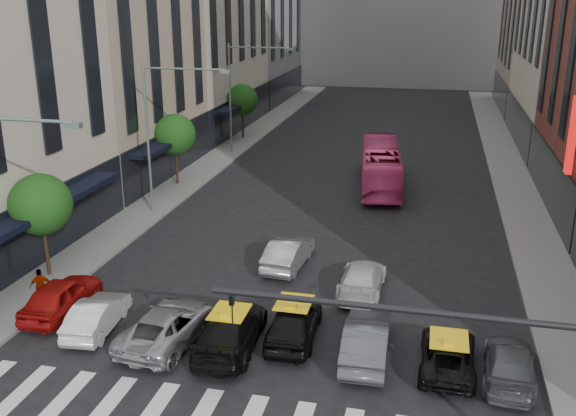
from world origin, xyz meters
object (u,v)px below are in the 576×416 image
Objects in this scene: taxi_left at (230,330)px; bus at (381,166)px; streetlamp_far at (241,84)px; streetlamp_mid at (161,119)px; car_red at (61,296)px; pedestrian_far at (41,286)px; car_white_front at (97,315)px; taxi_center at (294,321)px.

taxi_left is 23.35m from bus.
bus is at bearing -30.32° from streetlamp_far.
streetlamp_mid is 14.08m from car_red.
pedestrian_far is (-0.36, -28.71, -4.98)m from streetlamp_far.
streetlamp_mid is 15.34m from car_white_front.
streetlamp_far reaches higher than taxi_center.
pedestrian_far is (-0.36, -12.71, -4.98)m from streetlamp_mid.
streetlamp_mid is at bearing -52.48° from taxi_center.
car_red is 0.87× the size of taxi_left.
taxi_left is at bearing 137.75° from pedestrian_far.
bus is (3.57, 23.07, 0.75)m from taxi_left.
pedestrian_far is at bearing -18.68° from car_red.
streetlamp_mid is 15.74m from bus.
streetlamp_far is 2.00× the size of taxi_center.
pedestrian_far is at bearing -91.61° from streetlamp_mid.
taxi_center is 2.90× the size of pedestrian_far.
streetlamp_mid reaches higher than car_red.
taxi_center is (10.89, -29.01, -5.14)m from streetlamp_far.
streetlamp_far is 29.14m from pedestrian_far.
streetlamp_mid is 2.00× the size of taxi_center.
taxi_center is (10.89, -13.01, -5.14)m from streetlamp_mid.
car_red is at bearing -11.87° from taxi_left.
pedestrian_far is at bearing -27.49° from car_white_front.
taxi_left is 2.52m from taxi_center.
car_red is 10.05m from taxi_center.
taxi_left is 3.34× the size of pedestrian_far.
taxi_left reaches higher than car_white_front.
car_red is 0.42× the size of bus.
streetlamp_far is 31.87m from taxi_left.
car_red is at bearing -88.34° from streetlamp_far.
pedestrian_far is at bearing -13.13° from taxi_left.
taxi_center reaches higher than car_white_front.
streetlamp_mid reaches higher than pedestrian_far.
car_red is 1.27m from pedestrian_far.
streetlamp_far reaches higher than taxi_left.
car_white_front is 24.73m from bus.
streetlamp_mid is 16.00m from streetlamp_far.
streetlamp_mid is at bearing -90.00° from streetlamp_far.
streetlamp_far is 30.70m from car_white_front.
streetlamp_mid is 2.24× the size of car_white_front.
streetlamp_mid is 13.65m from pedestrian_far.
car_white_front is at bearing 154.20° from car_red.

